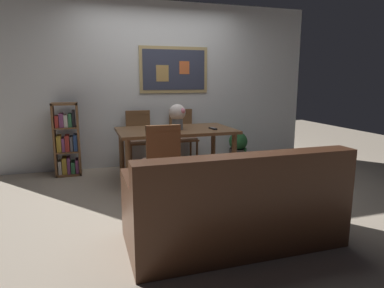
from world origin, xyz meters
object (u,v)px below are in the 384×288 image
Objects in this scene: potted_ivy at (238,147)px; dining_chair_far_right at (182,133)px; leather_couch at (234,209)px; flower_vase at (177,115)px; bookshelf at (67,142)px; tv_remote at (213,128)px; dining_chair_near_left at (162,157)px; dining_chair_far_left at (139,135)px; dining_table at (176,135)px.

dining_chair_far_right is at bearing 174.09° from potted_ivy.
leather_couch is 2.01m from flower_vase.
tv_remote is at bearing -25.05° from bookshelf.
dining_chair_far_left is at bearing 90.17° from dining_chair_near_left.
tv_remote is (1.93, -0.90, 0.24)m from bookshelf.
tv_remote reaches higher than potted_ivy.
dining_chair_far_right is 0.86× the size of bookshelf.
potted_ivy is at bearing -2.61° from dining_chair_far_left.
bookshelf is (-1.07, -0.04, -0.04)m from dining_chair_far_left.
flower_vase is 0.52m from tv_remote.
tv_remote is (0.48, -0.17, 0.10)m from dining_table.
dining_chair_far_left is at bearing 116.20° from flower_vase.
leather_couch is (0.37, -2.73, -0.23)m from dining_chair_far_left.
leather_couch is 1.69× the size of bookshelf.
dining_chair_near_left is 1.09m from tv_remote.
tv_remote is at bearing -80.70° from dining_chair_far_right.
dining_chair_far_right is at bearing 99.30° from tv_remote.
flower_vase is at bearing -63.80° from dining_chair_far_left.
dining_chair_near_left is at bearing -55.24° from bookshelf.
dining_chair_far_right is 2.64× the size of flower_vase.
dining_table reaches higher than potted_ivy.
tv_remote is at bearing -15.66° from flower_vase.
dining_table is 1.63m from bookshelf.
tv_remote is (0.87, -0.95, 0.20)m from dining_chair_far_left.
dining_table is 1.51m from potted_ivy.
leather_couch is at bearing -90.79° from flower_vase.
dining_table is at bearing 64.88° from dining_chair_near_left.
dining_chair_far_right is at bearing 66.41° from dining_chair_near_left.
dining_chair_far_left is at bearing 97.82° from leather_couch.
potted_ivy is 1.27m from tv_remote.
dining_chair_far_right is at bearing 83.12° from leather_couch.
dining_chair_far_right is 1.76m from dining_chair_near_left.
dining_chair_near_left is at bearing -113.59° from dining_chair_far_right.
dining_chair_far_left is at bearing 132.48° from tv_remote.
dining_chair_near_left reaches higher than potted_ivy.
dining_chair_far_right is 0.71m from dining_chair_far_left.
dining_chair_far_left reaches higher than tv_remote.
dining_chair_near_left is 1.59m from dining_chair_far_left.
potted_ivy is at bearing 64.04° from leather_couch.
flower_vase is (-0.31, -0.84, 0.38)m from dining_chair_far_right.
potted_ivy is (2.73, -0.03, -0.24)m from bookshelf.
flower_vase is at bearing -110.04° from dining_chair_far_right.
dining_table is at bearing 108.87° from flower_vase.
leather_couch is (-0.33, -2.75, -0.23)m from dining_chair_far_right.
dining_table is 0.87m from dining_chair_far_left.
dining_table is at bearing -112.00° from dining_chair_far_right.
bookshelf is (-1.77, -0.07, -0.04)m from dining_chair_far_right.
dining_table is 1.73× the size of dining_chair_near_left.
potted_ivy is (1.67, -0.08, -0.28)m from dining_chair_far_left.
dining_chair_near_left is 0.86× the size of bookshelf.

